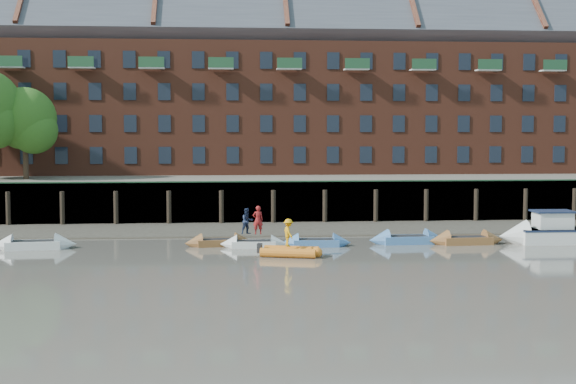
{
  "coord_description": "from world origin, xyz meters",
  "views": [
    {
      "loc": [
        -5.79,
        -39.66,
        7.17
      ],
      "look_at": [
        -1.65,
        12.0,
        3.2
      ],
      "focal_mm": 50.0,
      "sensor_mm": 36.0,
      "label": 1
    }
  ],
  "objects": [
    {
      "name": "person_rower_a",
      "position": [
        -3.74,
        9.22,
        1.7
      ],
      "size": [
        0.7,
        0.51,
        1.76
      ],
      "primitive_type": "imported",
      "rotation": [
        0.0,
        0.0,
        3.28
      ],
      "color": "maroon",
      "rests_on": "rowboat_3"
    },
    {
      "name": "rowboat_2",
      "position": [
        -6.15,
        10.1,
        0.22
      ],
      "size": [
        4.42,
        1.95,
        1.24
      ],
      "rotation": [
        0.0,
        0.0,
        0.17
      ],
      "color": "brown",
      "rests_on": "ground"
    },
    {
      "name": "ground",
      "position": [
        0.0,
        0.0,
        0.0
      ],
      "size": [
        220.0,
        220.0,
        0.0
      ],
      "primitive_type": "plane",
      "color": "#655F56",
      "rests_on": "ground"
    },
    {
      "name": "rowboat_6",
      "position": [
        9.5,
        9.61,
        0.25
      ],
      "size": [
        4.89,
        1.65,
        1.4
      ],
      "rotation": [
        0.0,
        0.0,
        0.05
      ],
      "color": "brown",
      "rests_on": "ground"
    },
    {
      "name": "river_wall",
      "position": [
        -0.0,
        22.38,
        1.59
      ],
      "size": [
        110.0,
        1.23,
        3.3
      ],
      "color": "#2D2A26",
      "rests_on": "ground"
    },
    {
      "name": "foreshore",
      "position": [
        0.0,
        18.0,
        0.0
      ],
      "size": [
        110.0,
        8.0,
        0.5
      ],
      "primitive_type": "cube",
      "color": "#3D382F",
      "rests_on": "ground"
    },
    {
      "name": "motor_launch",
      "position": [
        14.46,
        9.64,
        0.68
      ],
      "size": [
        6.5,
        2.19,
        2.67
      ],
      "rotation": [
        0.0,
        0.0,
        3.13
      ],
      "color": "silver",
      "rests_on": "ground"
    },
    {
      "name": "apartment_terrace",
      "position": [
        -0.0,
        36.99,
        12.82
      ],
      "size": [
        80.6,
        15.56,
        20.98
      ],
      "color": "brown",
      "rests_on": "bank_terrace"
    },
    {
      "name": "rowboat_0",
      "position": [
        -17.34,
        9.66,
        0.26
      ],
      "size": [
        5.12,
        1.92,
        1.45
      ],
      "rotation": [
        0.0,
        0.0,
        0.09
      ],
      "color": "silver",
      "rests_on": "ground"
    },
    {
      "name": "person_rib_crew",
      "position": [
        -2.14,
        5.67,
        1.36
      ],
      "size": [
        0.82,
        1.14,
        1.58
      ],
      "primitive_type": "imported",
      "rotation": [
        0.0,
        0.0,
        1.81
      ],
      "color": "orange",
      "rests_on": "rib_tender"
    },
    {
      "name": "rowboat_3",
      "position": [
        -3.97,
        9.22,
        0.21
      ],
      "size": [
        4.26,
        1.52,
        1.21
      ],
      "rotation": [
        0.0,
        0.0,
        -0.07
      ],
      "color": "silver",
      "rests_on": "ground"
    },
    {
      "name": "person_rower_b",
      "position": [
        -4.38,
        9.37,
        1.62
      ],
      "size": [
        0.96,
        0.88,
        1.61
      ],
      "primitive_type": "imported",
      "rotation": [
        0.0,
        0.0,
        0.42
      ],
      "color": "#19233F",
      "rests_on": "rowboat_3"
    },
    {
      "name": "rib_tender",
      "position": [
        -1.93,
        5.59,
        0.26
      ],
      "size": [
        3.59,
        2.44,
        0.6
      ],
      "rotation": [
        0.0,
        0.0,
        -0.27
      ],
      "color": "orange",
      "rests_on": "ground"
    },
    {
      "name": "bank_terrace",
      "position": [
        0.0,
        36.0,
        1.6
      ],
      "size": [
        110.0,
        28.0,
        3.2
      ],
      "primitive_type": "cube",
      "color": "#5E594D",
      "rests_on": "ground"
    },
    {
      "name": "rowboat_5",
      "position": [
        5.82,
        10.18,
        0.25
      ],
      "size": [
        5.03,
        1.72,
        1.44
      ],
      "rotation": [
        0.0,
        0.0,
        0.06
      ],
      "color": "#4474AF",
      "rests_on": "ground"
    },
    {
      "name": "mud_band",
      "position": [
        0.0,
        14.6,
        0.0
      ],
      "size": [
        110.0,
        1.6,
        0.1
      ],
      "primitive_type": "cube",
      "color": "#4C4336",
      "rests_on": "ground"
    },
    {
      "name": "rowboat_4",
      "position": [
        -0.12,
        9.45,
        0.22
      ],
      "size": [
        4.41,
        1.4,
        1.27
      ],
      "rotation": [
        0.0,
        0.0,
        -0.03
      ],
      "color": "#4474AF",
      "rests_on": "ground"
    }
  ]
}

